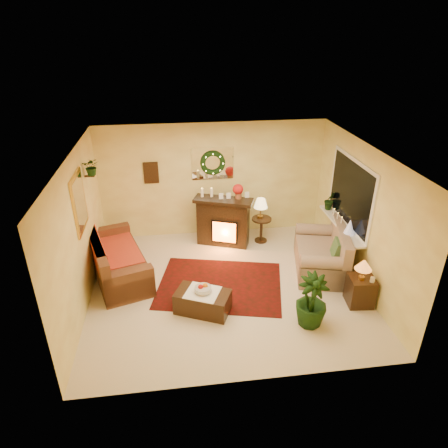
{
  "coord_description": "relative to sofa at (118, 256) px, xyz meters",
  "views": [
    {
      "loc": [
        -0.87,
        -6.15,
        4.47
      ],
      "look_at": [
        0.0,
        0.35,
        1.15
      ],
      "focal_mm": 32.0,
      "sensor_mm": 36.0,
      "label": 1
    }
  ],
  "objects": [
    {
      "name": "end_table_square",
      "position": [
        4.3,
        -1.49,
        -0.16
      ],
      "size": [
        0.47,
        0.47,
        0.53
      ],
      "primitive_type": "cube",
      "rotation": [
        0.0,
        0.0,
        -0.1
      ],
      "color": "black",
      "rests_on": "floor"
    },
    {
      "name": "lamp_cream",
      "position": [
        3.04,
        0.99,
        0.45
      ],
      "size": [
        0.31,
        0.31,
        0.47
      ],
      "primitive_type": "cone",
      "color": "#FFDA8B",
      "rests_on": "side_table_round"
    },
    {
      "name": "coffee_table",
      "position": [
        1.54,
        -1.34,
        -0.22
      ],
      "size": [
        1.04,
        0.83,
        0.38
      ],
      "primitive_type": "cube",
      "rotation": [
        0.0,
        0.0,
        -0.43
      ],
      "color": "black",
      "rests_on": "floor"
    },
    {
      "name": "sofa",
      "position": [
        0.0,
        0.0,
        0.0
      ],
      "size": [
        1.47,
        2.21,
        0.88
      ],
      "primitive_type": "cube",
      "rotation": [
        0.0,
        0.0,
        0.31
      ],
      "color": "#4D3823",
      "rests_on": "floor"
    },
    {
      "name": "mantel_mirror",
      "position": [
        2.04,
        1.55,
        1.27
      ],
      "size": [
        0.92,
        0.02,
        0.72
      ],
      "primitive_type": "cube",
      "color": "white",
      "rests_on": "wall_back"
    },
    {
      "name": "fireplace",
      "position": [
        2.2,
        0.96,
        0.12
      ],
      "size": [
        1.17,
        0.73,
        1.03
      ],
      "primitive_type": "cube",
      "rotation": [
        0.0,
        0.0,
        -0.36
      ],
      "color": "black",
      "rests_on": "floor"
    },
    {
      "name": "gold_mirror",
      "position": [
        -0.44,
        -0.38,
        1.32
      ],
      "size": [
        0.03,
        0.84,
        1.0
      ],
      "primitive_type": "cube",
      "color": "gold",
      "rests_on": "wall_left"
    },
    {
      "name": "area_rug",
      "position": [
        1.92,
        -0.63,
        -0.42
      ],
      "size": [
        2.63,
        2.2,
        0.01
      ],
      "primitive_type": "cube",
      "rotation": [
        0.0,
        0.0,
        -0.23
      ],
      "color": "#6D1406",
      "rests_on": "floor"
    },
    {
      "name": "sill_plant",
      "position": [
        4.43,
        0.57,
        0.66
      ],
      "size": [
        0.3,
        0.24,
        0.55
      ],
      "primitive_type": "imported",
      "color": "#174B1E",
      "rests_on": "window_sill"
    },
    {
      "name": "wall_art",
      "position": [
        0.69,
        1.55,
        1.12
      ],
      "size": [
        0.32,
        0.03,
        0.48
      ],
      "primitive_type": "cube",
      "color": "#381E11",
      "rests_on": "wall_back"
    },
    {
      "name": "side_table_round",
      "position": [
        3.06,
        0.96,
        -0.1
      ],
      "size": [
        0.59,
        0.59,
        0.57
      ],
      "primitive_type": "cylinder",
      "rotation": [
        0.0,
        0.0,
        0.43
      ],
      "color": "#361812",
      "rests_on": "floor"
    },
    {
      "name": "loveseat",
      "position": [
        3.99,
        -0.32,
        -0.01
      ],
      "size": [
        1.25,
        1.74,
        0.91
      ],
      "primitive_type": "cube",
      "rotation": [
        0.0,
        0.0,
        -0.23
      ],
      "color": "tan",
      "rests_on": "floor"
    },
    {
      "name": "red_throw",
      "position": [
        -0.05,
        0.18,
        0.03
      ],
      "size": [
        0.84,
        1.36,
        0.02
      ],
      "primitive_type": "cube",
      "color": "#B81904",
      "rests_on": "sofa"
    },
    {
      "name": "window_glass",
      "position": [
        4.51,
        -0.13,
        1.12
      ],
      "size": [
        0.02,
        1.7,
        1.22
      ],
      "primitive_type": "cube",
      "color": "black",
      "rests_on": "wall_right"
    },
    {
      "name": "window_frame",
      "position": [
        4.53,
        -0.13,
        1.12
      ],
      "size": [
        0.03,
        1.86,
        1.36
      ],
      "primitive_type": "cube",
      "color": "white",
      "rests_on": "wall_right"
    },
    {
      "name": "wreath",
      "position": [
        2.04,
        1.51,
        1.29
      ],
      "size": [
        0.55,
        0.11,
        0.55
      ],
      "primitive_type": "torus",
      "rotation": [
        1.57,
        0.0,
        0.0
      ],
      "color": "#194719",
      "rests_on": "wall_back"
    },
    {
      "name": "wall_left",
      "position": [
        -0.46,
        -0.68,
        0.87
      ],
      "size": [
        4.5,
        4.5,
        0.0
      ],
      "primitive_type": "plane",
      "color": "#EFD88C",
      "rests_on": "ground"
    },
    {
      "name": "hanging_plant",
      "position": [
        -0.3,
        0.37,
        1.54
      ],
      "size": [
        0.33,
        0.28,
        0.36
      ],
      "primitive_type": "imported",
      "color": "#194719",
      "rests_on": "wall_left"
    },
    {
      "name": "poinsettia",
      "position": [
        2.51,
        0.95,
        0.87
      ],
      "size": [
        0.23,
        0.23,
        0.23
      ],
      "primitive_type": "sphere",
      "color": "#B21714",
      "rests_on": "fireplace"
    },
    {
      "name": "ceiling",
      "position": [
        2.04,
        -0.68,
        2.17
      ],
      "size": [
        5.0,
        5.0,
        0.0
      ],
      "primitive_type": "plane",
      "color": "white",
      "rests_on": "ground"
    },
    {
      "name": "mini_tree",
      "position": [
        4.39,
        -0.55,
        0.61
      ],
      "size": [
        0.2,
        0.2,
        0.31
      ],
      "primitive_type": "cone",
      "color": "silver",
      "rests_on": "window_sill"
    },
    {
      "name": "floor_palm",
      "position": [
        3.26,
        -1.9,
        0.02
      ],
      "size": [
        1.82,
        1.82,
        2.77
      ],
      "primitive_type": "imported",
      "rotation": [
        0.0,
        0.0,
        0.19
      ],
      "color": "#103E17",
      "rests_on": "floor"
    },
    {
      "name": "floor",
      "position": [
        2.04,
        -0.68,
        -0.43
      ],
      "size": [
        5.0,
        5.0,
        0.0
      ],
      "primitive_type": "plane",
      "color": "beige",
      "rests_on": "ground"
    },
    {
      "name": "mantel_candle_a",
      "position": [
        1.75,
        0.97,
        0.83
      ],
      "size": [
        0.06,
        0.06,
        0.19
      ],
      "primitive_type": "cylinder",
      "color": "white",
      "rests_on": "fireplace"
    },
    {
      "name": "wall_front",
      "position": [
        2.04,
        -2.93,
        0.87
      ],
      "size": [
        5.0,
        5.0,
        0.0
      ],
      "primitive_type": "plane",
      "color": "#EFD88C",
      "rests_on": "ground"
    },
    {
      "name": "wall_back",
      "position": [
        2.04,
        1.57,
        0.87
      ],
      "size": [
        5.0,
        5.0,
        0.0
      ],
      "primitive_type": "plane",
      "color": "#EFD88C",
      "rests_on": "ground"
    },
    {
      "name": "window_sill",
      "position": [
        4.42,
        -0.13,
        0.44
      ],
      "size": [
        0.22,
        1.86,
        0.04
      ],
      "primitive_type": "cube",
      "color": "white",
      "rests_on": "wall_right"
    },
    {
      "name": "mantel_candle_b",
      "position": [
        1.95,
        0.95,
        0.83
      ],
      "size": [
        0.06,
        0.06,
        0.19
      ],
      "primitive_type": "cylinder",
      "color": "silver",
      "rests_on": "fireplace"
    },
    {
      "name": "lamp_tiffany",
      "position": [
        4.26,
        -1.52,
        0.32
      ],
      "size": [
        0.29,
        0.29,
        0.43
      ],
      "primitive_type": "cone",
      "color": "orange",
      "rests_on": "end_table_square"
    },
    {
      "name": "fruit_bowl",
      "position": [
        1.55,
        -1.32,
        0.02
      ],
      "size": [
        0.29,
        0.29,
        0.07
      ],
      "primitive_type": "cylinder",
      "color": "silver",
      "rests_on": "coffee_table"
    },
    {
      "name": "wall_right",
      "position": [
        4.54,
        -0.68,
        0.87
      ],
      "size": [
        4.5,
        4.5,
        0.0
      ],
      "primitive_type": "plane",
      "color": "#EFD88C",
      "rests_on": "ground"
    }
  ]
}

